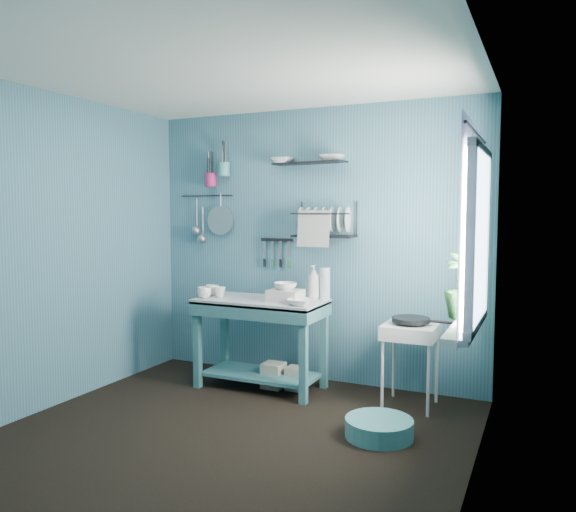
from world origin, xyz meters
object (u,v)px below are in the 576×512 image
at_px(water_bottle, 325,283).
at_px(hotplate_stand, 410,365).
at_px(colander, 220,221).
at_px(work_counter, 261,343).
at_px(storage_tin_small, 295,378).
at_px(floor_basin, 379,428).
at_px(mug_left, 204,293).
at_px(mug_mid, 220,292).
at_px(frying_pan, 411,320).
at_px(storage_tin_large, 273,375).
at_px(wash_tub, 285,295).
at_px(utensil_cup_teal, 224,169).
at_px(dish_rack, 324,219).
at_px(potted_plant, 463,285).
at_px(mug_right, 212,290).
at_px(soap_bottle, 313,282).
at_px(utensil_cup_magenta, 211,180).

distance_m(water_bottle, hotplate_stand, 1.00).
bearing_deg(colander, hotplate_stand, -9.52).
distance_m(work_counter, storage_tin_small, 0.43).
xyz_separation_m(colander, floor_basin, (1.91, -1.04, -1.41)).
distance_m(mug_left, mug_mid, 0.14).
xyz_separation_m(mug_left, frying_pan, (1.79, 0.24, -0.14)).
bearing_deg(storage_tin_small, storage_tin_large, -171.47).
height_order(wash_tub, storage_tin_large, wash_tub).
bearing_deg(utensil_cup_teal, dish_rack, -2.69).
bearing_deg(hotplate_stand, storage_tin_small, 178.48).
height_order(work_counter, water_bottle, water_bottle).
relative_size(potted_plant, storage_tin_large, 2.08).
bearing_deg(mug_right, mug_mid, -26.57).
relative_size(work_counter, frying_pan, 3.74).
bearing_deg(colander, mug_left, -72.53).
xyz_separation_m(potted_plant, floor_basin, (-0.50, -0.27, -0.99)).
height_order(mug_right, frying_pan, mug_right).
height_order(wash_tub, hotplate_stand, wash_tub).
distance_m(hotplate_stand, storage_tin_large, 1.23).
bearing_deg(soap_bottle, floor_basin, -44.90).
bearing_deg(water_bottle, storage_tin_small, -147.53).
distance_m(mug_right, dish_rack, 1.21).
height_order(mug_right, soap_bottle, soap_bottle).
bearing_deg(floor_basin, mug_mid, 160.72).
distance_m(wash_tub, water_bottle, 0.37).
xyz_separation_m(mug_left, wash_tub, (0.73, 0.14, 0.00)).
xyz_separation_m(soap_bottle, utensil_cup_teal, (-1.01, 0.18, 1.02)).
height_order(soap_bottle, colander, colander).
xyz_separation_m(frying_pan, utensil_cup_teal, (-1.90, 0.30, 1.26)).
xyz_separation_m(utensil_cup_teal, floor_basin, (1.85, -1.01, -1.90)).
relative_size(work_counter, colander, 4.01).
height_order(water_bottle, potted_plant, potted_plant).
xyz_separation_m(utensil_cup_magenta, storage_tin_small, (1.05, -0.30, -1.77)).
bearing_deg(dish_rack, mug_mid, -164.58).
xyz_separation_m(water_bottle, utensil_cup_teal, (-1.11, 0.16, 1.03)).
xyz_separation_m(work_counter, storage_tin_small, (0.30, 0.08, -0.30)).
height_order(mug_right, storage_tin_large, mug_right).
xyz_separation_m(work_counter, wash_tub, (0.25, -0.02, 0.45)).
height_order(utensil_cup_teal, colander, utensil_cup_teal).
bearing_deg(work_counter, storage_tin_small, 20.94).
height_order(hotplate_stand, storage_tin_large, hotplate_stand).
height_order(soap_bottle, storage_tin_large, soap_bottle).
relative_size(mug_left, floor_basin, 0.26).
height_order(mug_right, colander, colander).
height_order(utensil_cup_magenta, floor_basin, utensil_cup_magenta).
relative_size(water_bottle, colander, 1.00).
bearing_deg(colander, potted_plant, -17.79).
bearing_deg(dish_rack, mug_right, -170.45).
height_order(soap_bottle, utensil_cup_magenta, utensil_cup_magenta).
distance_m(hotplate_stand, utensil_cup_magenta, 2.58).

